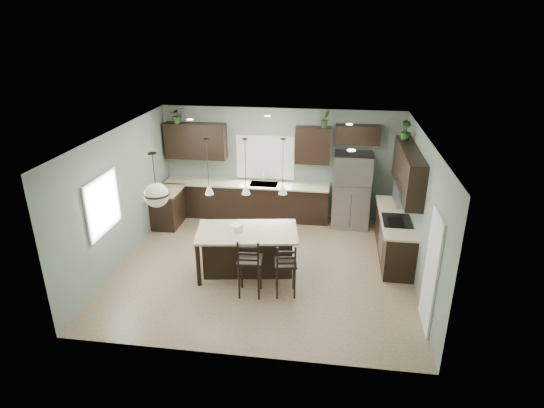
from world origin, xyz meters
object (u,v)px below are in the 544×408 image
Objects in this scene: plant_back_left at (177,115)px; serving_dish at (237,228)px; kitchen_island at (247,252)px; bar_stool_right at (286,269)px; bar_stool_center at (250,266)px; refrigerator at (351,190)px.

serving_dish is at bearing -54.15° from plant_back_left.
kitchen_island is 1.84× the size of bar_stool_right.
kitchen_island is 4.91× the size of plant_back_left.
serving_dish reaches higher than kitchen_island.
plant_back_left reaches higher than kitchen_island.
plant_back_left is (-2.46, 3.60, 2.01)m from bar_stool_center.
bar_stool_right is (0.85, -0.70, 0.08)m from kitchen_island.
bar_stool_center is at bearing 178.39° from bar_stool_right.
plant_back_left is at bearing 176.87° from refrigerator.
kitchen_island is at bearing 8.70° from serving_dish.
refrigerator reaches higher than bar_stool_center.
bar_stool_right is 5.13m from plant_back_left.
bar_stool_center is at bearing -119.35° from refrigerator.
refrigerator is 3.53m from bar_stool_right.
kitchen_island is at bearing -51.33° from plant_back_left.
serving_dish is 3.87m from plant_back_left.
plant_back_left reaches higher than bar_stool_center.
bar_stool_center is 0.66m from bar_stool_right.
bar_stool_right is at bearing -48.01° from kitchen_island.
serving_dish is 0.59× the size of plant_back_left.
bar_stool_right reaches higher than serving_dish.
bar_stool_center is at bearing -62.26° from serving_dish.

